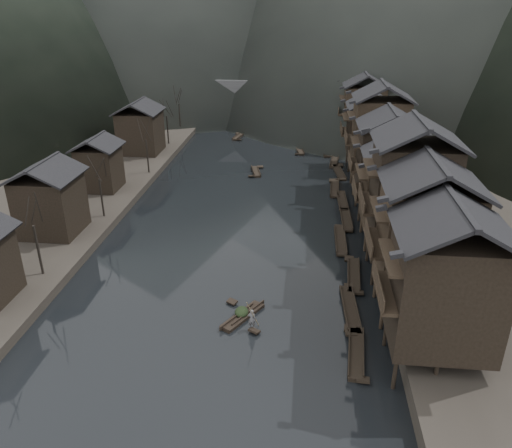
# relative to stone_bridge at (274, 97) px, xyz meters

# --- Properties ---
(water) EXTENTS (300.00, 300.00, 0.00)m
(water) POSITION_rel_stone_bridge_xyz_m (0.00, -72.00, -5.11)
(water) COLOR black
(water) RESTS_ON ground
(right_bank) EXTENTS (40.00, 200.00, 1.80)m
(right_bank) POSITION_rel_stone_bridge_xyz_m (35.00, -32.00, -4.21)
(right_bank) COLOR #2D2823
(right_bank) RESTS_ON ground
(left_bank) EXTENTS (40.00, 200.00, 1.20)m
(left_bank) POSITION_rel_stone_bridge_xyz_m (-35.00, -32.00, -4.51)
(left_bank) COLOR #2D2823
(left_bank) RESTS_ON ground
(stilt_houses) EXTENTS (9.00, 67.60, 15.71)m
(stilt_houses) POSITION_rel_stone_bridge_xyz_m (17.28, -53.35, 3.55)
(stilt_houses) COLOR black
(stilt_houses) RESTS_ON ground
(left_houses) EXTENTS (8.10, 53.20, 8.73)m
(left_houses) POSITION_rel_stone_bridge_xyz_m (-20.50, -51.88, 0.55)
(left_houses) COLOR black
(left_houses) RESTS_ON left_bank
(bare_trees) EXTENTS (3.62, 70.86, 7.23)m
(bare_trees) POSITION_rel_stone_bridge_xyz_m (-17.00, -45.56, 1.29)
(bare_trees) COLOR black
(bare_trees) RESTS_ON left_bank
(moored_sampans) EXTENTS (3.23, 67.18, 0.47)m
(moored_sampans) POSITION_rel_stone_bridge_xyz_m (12.08, -48.60, -4.91)
(moored_sampans) COLOR black
(moored_sampans) RESTS_ON water
(midriver_boats) EXTENTS (14.04, 45.38, 0.44)m
(midriver_boats) POSITION_rel_stone_bridge_xyz_m (1.17, -18.20, -4.91)
(midriver_boats) COLOR black
(midriver_boats) RESTS_ON water
(stone_bridge) EXTENTS (40.00, 6.00, 9.00)m
(stone_bridge) POSITION_rel_stone_bridge_xyz_m (0.00, 0.00, 0.00)
(stone_bridge) COLOR #4C4C4F
(stone_bridge) RESTS_ON ground
(hero_sampan) EXTENTS (3.54, 5.05, 0.44)m
(hero_sampan) POSITION_rel_stone_bridge_xyz_m (2.57, -75.06, -4.91)
(hero_sampan) COLOR black
(hero_sampan) RESTS_ON water
(cargo_heap) EXTENTS (1.18, 1.54, 0.71)m
(cargo_heap) POSITION_rel_stone_bridge_xyz_m (2.44, -74.85, -4.32)
(cargo_heap) COLOR black
(cargo_heap) RESTS_ON hero_sampan
(boatman) EXTENTS (0.65, 0.44, 1.77)m
(boatman) POSITION_rel_stone_bridge_xyz_m (3.53, -76.66, -3.78)
(boatman) COLOR slate
(boatman) RESTS_ON hero_sampan
(bamboo_pole) EXTENTS (1.05, 2.06, 4.06)m
(bamboo_pole) POSITION_rel_stone_bridge_xyz_m (3.73, -76.66, -0.87)
(bamboo_pole) COLOR #8C7A51
(bamboo_pole) RESTS_ON boatman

